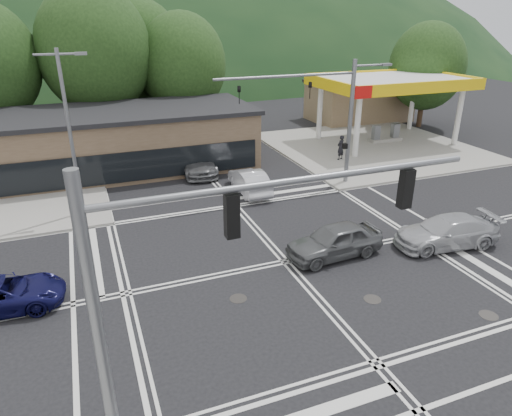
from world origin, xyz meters
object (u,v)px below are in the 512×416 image
object	(u,v)px
car_northbound	(197,161)
pedestrian	(341,147)
car_grey_center	(335,241)
car_queue_a	(250,181)
car_silver_east	(446,232)
car_queue_b	(213,156)
car_blue_west	(1,295)

from	to	relation	value
car_northbound	pedestrian	size ratio (longest dim) A/B	2.97
car_grey_center	car_queue_a	bearing A→B (deg)	-179.29
car_silver_east	car_queue_b	distance (m)	17.96
car_blue_west	car_queue_a	bearing A→B (deg)	-53.40
car_silver_east	pedestrian	distance (m)	14.20
car_blue_west	car_northbound	bearing A→B (deg)	-35.18
car_queue_b	car_northbound	size ratio (longest dim) A/B	0.74
car_blue_west	car_northbound	size ratio (longest dim) A/B	0.82
car_blue_west	car_grey_center	distance (m)	14.07
car_northbound	car_grey_center	bearing A→B (deg)	-73.68
pedestrian	car_silver_east	bearing A→B (deg)	57.99
car_grey_center	car_queue_a	size ratio (longest dim) A/B	1.03
car_silver_east	car_queue_a	size ratio (longest dim) A/B	1.14
car_grey_center	car_silver_east	world-z (taller)	car_grey_center
car_northbound	car_silver_east	bearing A→B (deg)	-56.14
car_northbound	pedestrian	distance (m)	11.03
car_blue_west	car_queue_b	size ratio (longest dim) A/B	1.11
car_queue_b	pedestrian	distance (m)	9.77
car_grey_center	car_northbound	xyz separation A→B (m)	(-2.86, 14.45, 0.02)
car_grey_center	pedestrian	distance (m)	15.24
car_blue_west	car_grey_center	bearing A→B (deg)	-89.44
car_grey_center	car_silver_east	size ratio (longest dim) A/B	0.90
car_silver_east	pedestrian	world-z (taller)	pedestrian
car_queue_a	car_grey_center	bearing A→B (deg)	95.97
car_blue_west	car_queue_b	xyz separation A→B (m)	(12.67, 14.53, 0.06)
car_silver_east	car_northbound	world-z (taller)	car_northbound
car_blue_west	car_silver_east	distance (m)	19.78
car_silver_east	pedestrian	bearing A→B (deg)	177.75
car_silver_east	car_queue_b	size ratio (longest dim) A/B	1.24
car_queue_b	car_northbound	world-z (taller)	car_northbound
car_blue_west	pedestrian	xyz separation A→B (m)	(22.10, 11.97, 0.45)
car_blue_west	pedestrian	size ratio (longest dim) A/B	2.45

